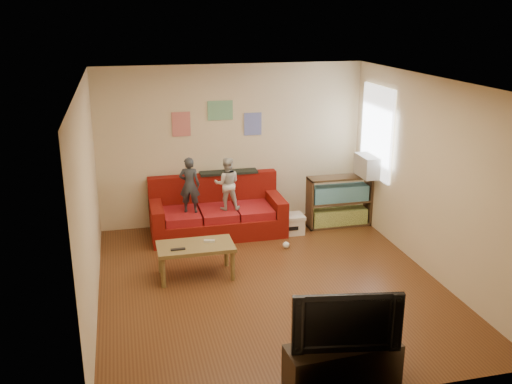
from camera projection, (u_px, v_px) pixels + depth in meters
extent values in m
cube|color=brown|center=(270.00, 284.00, 7.71)|extent=(4.50, 5.00, 0.01)
cube|color=white|center=(271.00, 81.00, 6.88)|extent=(4.50, 5.00, 0.01)
cube|color=beige|center=(232.00, 145.00, 9.61)|extent=(4.50, 0.01, 2.70)
cube|color=beige|center=(345.00, 271.00, 4.97)|extent=(4.50, 0.01, 2.70)
cube|color=beige|center=(88.00, 201.00, 6.79)|extent=(0.01, 5.00, 2.70)
cube|color=beige|center=(430.00, 177.00, 7.80)|extent=(0.01, 5.00, 2.70)
cube|color=maroon|center=(218.00, 224.00, 9.37)|extent=(2.16, 0.97, 0.32)
cube|color=maroon|center=(213.00, 191.00, 9.59)|extent=(2.16, 0.19, 0.59)
cube|color=maroon|center=(156.00, 212.00, 9.06)|extent=(0.19, 0.97, 0.27)
cube|color=maroon|center=(275.00, 203.00, 9.50)|extent=(0.19, 0.97, 0.27)
cube|color=maroon|center=(182.00, 216.00, 9.10)|extent=(0.56, 0.73, 0.13)
cube|color=maroon|center=(218.00, 213.00, 9.23)|extent=(0.56, 0.73, 0.13)
cube|color=maroon|center=(254.00, 210.00, 9.36)|extent=(0.56, 0.73, 0.13)
cube|color=black|center=(229.00, 172.00, 9.56)|extent=(0.97, 0.24, 0.04)
imported|color=#2B2F34|center=(190.00, 185.00, 8.95)|extent=(0.38, 0.30, 0.90)
imported|color=beige|center=(227.00, 184.00, 9.09)|extent=(0.46, 0.38, 0.86)
cube|color=olive|center=(195.00, 247.00, 7.78)|extent=(1.04, 0.57, 0.05)
cylinder|color=olive|center=(163.00, 273.00, 7.53)|extent=(0.06, 0.06, 0.42)
cylinder|color=olive|center=(233.00, 266.00, 7.74)|extent=(0.06, 0.06, 0.42)
cylinder|color=olive|center=(160.00, 259.00, 7.97)|extent=(0.06, 0.06, 0.42)
cylinder|color=olive|center=(226.00, 252.00, 8.18)|extent=(0.06, 0.06, 0.42)
cube|color=black|center=(178.00, 249.00, 7.60)|extent=(0.20, 0.05, 0.02)
cube|color=silver|center=(209.00, 241.00, 7.86)|extent=(0.15, 0.08, 0.03)
cube|color=#48331F|center=(310.00, 204.00, 9.53)|extent=(0.03, 0.33, 0.87)
cube|color=#48331F|center=(368.00, 199.00, 9.77)|extent=(0.03, 0.33, 0.87)
cube|color=#48331F|center=(338.00, 224.00, 9.78)|extent=(1.09, 0.33, 0.03)
cube|color=#48331F|center=(340.00, 178.00, 9.52)|extent=(1.09, 0.33, 0.03)
cube|color=#48331F|center=(339.00, 201.00, 9.65)|extent=(1.02, 0.33, 0.03)
cube|color=olive|center=(338.00, 216.00, 9.73)|extent=(0.96, 0.27, 0.26)
cube|color=teal|center=(340.00, 193.00, 9.61)|extent=(0.96, 0.27, 0.26)
cube|color=white|center=(377.00, 132.00, 9.23)|extent=(0.04, 1.08, 1.48)
cube|color=#B7B2A3|center=(368.00, 166.00, 9.37)|extent=(0.28, 0.55, 0.35)
cube|color=#D87266|center=(181.00, 124.00, 9.28)|extent=(0.30, 0.01, 0.40)
cube|color=#72B27F|center=(220.00, 110.00, 9.37)|extent=(0.42, 0.01, 0.32)
cube|color=#727FCC|center=(253.00, 124.00, 9.56)|extent=(0.30, 0.01, 0.38)
cube|color=white|center=(290.00, 226.00, 9.40)|extent=(0.44, 0.33, 0.26)
cube|color=white|center=(290.00, 217.00, 9.35)|extent=(0.46, 0.35, 0.05)
cube|color=black|center=(293.00, 229.00, 9.24)|extent=(0.20, 0.00, 0.07)
cube|color=black|center=(342.00, 364.00, 5.59)|extent=(1.16, 0.45, 0.43)
imported|color=black|center=(345.00, 318.00, 5.43)|extent=(1.06, 0.31, 0.61)
sphere|color=white|center=(286.00, 245.00, 8.83)|extent=(0.12, 0.12, 0.11)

